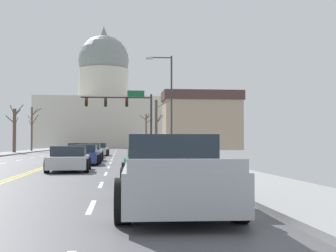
# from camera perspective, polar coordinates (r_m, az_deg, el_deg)

# --- Properties ---
(ground) EXTENTS (20.00, 180.00, 0.20)m
(ground) POSITION_cam_1_polar(r_m,az_deg,el_deg) (34.62, -12.80, -4.20)
(ground) COLOR #505055
(signal_gantry) EXTENTS (7.91, 0.41, 6.99)m
(signal_gantry) POSITION_cam_1_polar(r_m,az_deg,el_deg) (51.72, -5.17, 2.25)
(signal_gantry) COLOR #28282D
(signal_gantry) RESTS_ON ground
(street_lamp_right) EXTENTS (2.12, 0.24, 8.13)m
(street_lamp_right) POSITION_cam_1_polar(r_m,az_deg,el_deg) (36.87, 0.03, 3.50)
(street_lamp_right) COLOR #333338
(street_lamp_right) RESTS_ON ground
(capitol_building) EXTENTS (30.98, 23.17, 30.56)m
(capitol_building) POSITION_cam_1_polar(r_m,az_deg,el_deg) (117.24, -7.96, 2.13)
(capitol_building) COLOR beige
(capitol_building) RESTS_ON ground
(sedan_near_00) EXTENTS (2.04, 4.47, 1.28)m
(sedan_near_00) POSITION_cam_1_polar(r_m,az_deg,el_deg) (47.50, -8.53, -2.90)
(sedan_near_00) COLOR silver
(sedan_near_00) RESTS_ON ground
(sedan_near_01) EXTENTS (2.03, 4.50, 1.25)m
(sedan_near_01) POSITION_cam_1_polar(r_m,az_deg,el_deg) (41.47, -9.47, -3.05)
(sedan_near_01) COLOR #1E7247
(sedan_near_01) RESTS_ON ground
(sedan_near_02) EXTENTS (2.03, 4.41, 1.23)m
(sedan_near_02) POSITION_cam_1_polar(r_m,az_deg,el_deg) (34.60, -9.71, -3.30)
(sedan_near_02) COLOR silver
(sedan_near_02) RESTS_ON ground
(sedan_near_03) EXTENTS (2.10, 4.26, 1.22)m
(sedan_near_03) POSITION_cam_1_polar(r_m,az_deg,el_deg) (29.07, -10.40, -3.57)
(sedan_near_03) COLOR navy
(sedan_near_03) RESTS_ON ground
(sedan_near_04) EXTENTS (2.08, 4.31, 1.21)m
(sedan_near_04) POSITION_cam_1_polar(r_m,az_deg,el_deg) (22.84, -12.08, -4.06)
(sedan_near_04) COLOR silver
(sedan_near_04) RESTS_ON ground
(sedan_near_05) EXTENTS (2.00, 4.25, 1.20)m
(sedan_near_05) POSITION_cam_1_polar(r_m,az_deg,el_deg) (16.32, -2.21, -4.93)
(sedan_near_05) COLOR #1E7247
(sedan_near_05) RESTS_ON ground
(pickup_truck_near_06) EXTENTS (2.44, 5.31, 1.58)m
(pickup_truck_near_06) POSITION_cam_1_polar(r_m,az_deg,el_deg) (9.80, 0.66, -6.13)
(pickup_truck_near_06) COLOR #ADB2B7
(pickup_truck_near_06) RESTS_ON ground
(sedan_oncoming_00) EXTENTS (2.14, 4.57, 1.22)m
(sedan_oncoming_00) POSITION_cam_1_polar(r_m,az_deg,el_deg) (60.39, -11.41, -2.70)
(sedan_oncoming_00) COLOR #9EA3A8
(sedan_oncoming_00) RESTS_ON ground
(sedan_oncoming_01) EXTENTS (2.12, 4.73, 1.22)m
(sedan_oncoming_01) POSITION_cam_1_polar(r_m,az_deg,el_deg) (70.07, -10.94, -2.58)
(sedan_oncoming_01) COLOR #6B6056
(sedan_oncoming_01) RESTS_ON ground
(sedan_oncoming_02) EXTENTS (2.17, 4.44, 1.20)m
(sedan_oncoming_02) POSITION_cam_1_polar(r_m,az_deg,el_deg) (79.23, -10.31, -2.51)
(sedan_oncoming_02) COLOR silver
(sedan_oncoming_02) RESTS_ON ground
(flank_building_01) EXTENTS (13.57, 7.13, 10.08)m
(flank_building_01) POSITION_cam_1_polar(r_m,az_deg,el_deg) (80.17, 4.17, 0.70)
(flank_building_01) COLOR tan
(flank_building_01) RESTS_ON ground
(bare_tree_00) EXTENTS (2.33, 2.12, 6.13)m
(bare_tree_00) POSITION_cam_1_polar(r_m,az_deg,el_deg) (78.27, -2.70, -0.46)
(bare_tree_00) COLOR brown
(bare_tree_00) RESTS_ON ground
(bare_tree_01) EXTENTS (1.94, 2.11, 5.79)m
(bare_tree_01) POSITION_cam_1_polar(r_m,az_deg,el_deg) (58.39, -18.39, -0.38)
(bare_tree_01) COLOR brown
(bare_tree_01) RESTS_ON ground
(bare_tree_02) EXTENTS (1.72, 1.71, 5.69)m
(bare_tree_02) POSITION_cam_1_polar(r_m,az_deg,el_deg) (48.38, -1.43, -0.01)
(bare_tree_02) COLOR brown
(bare_tree_02) RESTS_ON ground
(bare_tree_03) EXTENTS (1.99, 2.44, 6.15)m
(bare_tree_03) POSITION_cam_1_polar(r_m,az_deg,el_deg) (67.79, -16.39, -0.10)
(bare_tree_03) COLOR brown
(bare_tree_03) RESTS_ON ground
(pedestrian_00) EXTENTS (0.35, 0.34, 1.61)m
(pedestrian_00) POSITION_cam_1_polar(r_m,az_deg,el_deg) (43.01, -1.10, -2.45)
(pedestrian_00) COLOR black
(pedestrian_00) RESTS_ON ground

